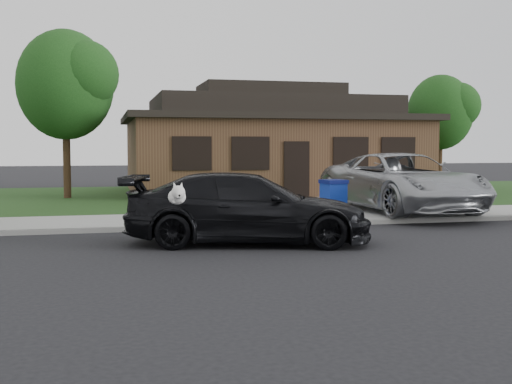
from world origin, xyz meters
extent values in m
plane|color=black|center=(0.00, 0.00, 0.00)|extent=(120.00, 120.00, 0.00)
cube|color=gray|center=(0.00, 5.00, 0.06)|extent=(60.00, 3.00, 0.12)
cube|color=gray|center=(0.00, 3.50, 0.06)|extent=(60.00, 0.12, 0.12)
cube|color=#193814|center=(0.00, 13.00, 0.07)|extent=(60.00, 13.00, 0.13)
cube|color=gray|center=(6.00, 10.00, 0.07)|extent=(4.50, 13.00, 0.14)
imported|color=black|center=(-0.18, 0.98, 0.76)|extent=(5.60, 3.35, 1.52)
ellipsoid|color=white|center=(-1.82, -0.02, 1.11)|extent=(0.34, 0.40, 0.30)
sphere|color=white|center=(-1.82, -0.25, 1.21)|extent=(0.26, 0.26, 0.26)
cube|color=white|center=(-1.82, -0.37, 1.17)|extent=(0.09, 0.12, 0.08)
sphere|color=black|center=(-1.82, -0.43, 1.17)|extent=(0.04, 0.04, 0.04)
cone|color=white|center=(-1.89, -0.20, 1.35)|extent=(0.11, 0.11, 0.14)
cone|color=white|center=(-1.75, -0.20, 1.35)|extent=(0.11, 0.11, 0.14)
imported|color=#A4A7AB|center=(5.57, 5.33, 1.02)|extent=(3.40, 6.52, 1.75)
cube|color=navy|center=(3.10, 4.55, 0.59)|extent=(0.66, 0.66, 0.93)
cube|color=#060E4F|center=(3.10, 4.55, 1.10)|extent=(0.72, 0.72, 0.10)
cylinder|color=black|center=(2.89, 4.27, 0.19)|extent=(0.08, 0.15, 0.14)
cylinder|color=black|center=(3.30, 4.27, 0.19)|extent=(0.08, 0.15, 0.14)
cube|color=#422B1C|center=(4.00, 15.00, 1.63)|extent=(12.00, 8.00, 3.00)
cube|color=black|center=(4.00, 15.00, 3.25)|extent=(12.60, 8.60, 0.25)
cube|color=black|center=(4.00, 15.00, 3.78)|extent=(10.00, 6.50, 0.80)
cube|color=black|center=(4.00, 15.00, 4.48)|extent=(6.00, 3.50, 0.60)
cube|color=black|center=(4.00, 10.97, 1.23)|extent=(1.00, 0.06, 2.10)
cube|color=black|center=(0.00, 10.97, 1.83)|extent=(1.30, 0.05, 1.10)
cube|color=black|center=(2.20, 10.97, 1.83)|extent=(1.30, 0.05, 1.10)
cube|color=black|center=(6.20, 10.97, 1.83)|extent=(1.30, 0.05, 1.10)
cube|color=black|center=(8.20, 10.97, 1.83)|extent=(1.30, 0.05, 1.10)
cylinder|color=#332114|center=(-4.50, 13.00, 1.37)|extent=(0.28, 0.28, 2.48)
ellipsoid|color=#143811|center=(-4.50, 13.00, 4.41)|extent=(3.60, 3.60, 4.14)
sphere|color=#26591E|center=(-3.78, 12.46, 4.77)|extent=(2.52, 2.52, 2.52)
cylinder|color=#332114|center=(12.00, 14.50, 1.14)|extent=(0.28, 0.28, 2.03)
ellipsoid|color=#143811|center=(12.00, 14.50, 3.65)|extent=(3.00, 3.00, 3.45)
sphere|color=#26591E|center=(12.60, 14.05, 3.95)|extent=(2.10, 2.10, 2.10)
camera|label=1|loc=(-3.24, -12.37, 2.09)|focal=45.00mm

